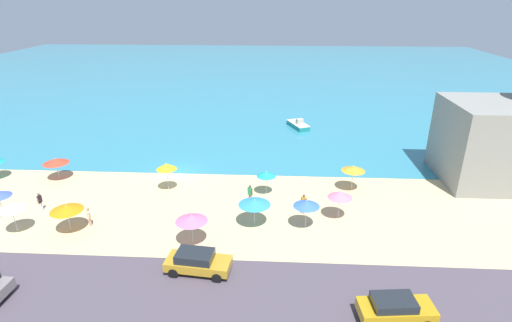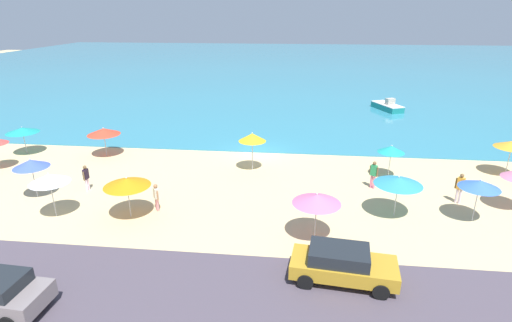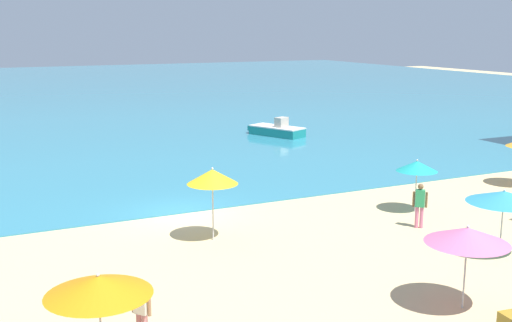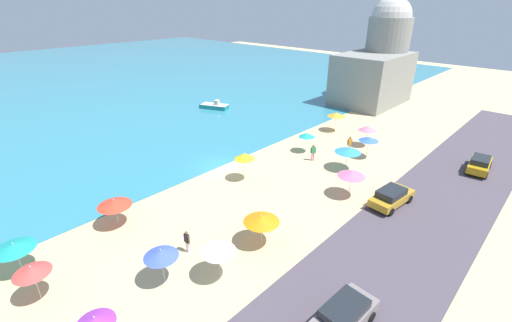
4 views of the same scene
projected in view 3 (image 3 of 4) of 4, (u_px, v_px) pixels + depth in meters
The scene contains 10 objects.
ground_plane at pixel (179, 214), 26.72m from camera, with size 160.00×160.00×0.00m, color #D3B984.
sea at pixel (25, 94), 75.19m from camera, with size 150.00×110.00×0.05m, color teal.
beach_umbrella_3 at pixel (417, 166), 26.69m from camera, with size 1.72×1.72×2.26m.
beach_umbrella_5 at pixel (212, 177), 23.00m from camera, with size 1.85×1.85×2.72m.
beach_umbrella_7 at pixel (504, 197), 21.65m from camera, with size 2.50×2.50×2.29m.
beach_umbrella_8 at pixel (98, 285), 14.22m from camera, with size 2.42×2.42×2.30m.
beach_umbrella_10 at pixel (467, 235), 17.33m from camera, with size 2.30×2.30×2.40m.
bather_0 at pixel (420, 203), 24.71m from camera, with size 0.46×0.40×1.76m.
bather_3 at pixel (141, 308), 15.70m from camera, with size 0.39×0.47×1.58m.
skiff_nearshore at pixel (277, 130), 45.93m from camera, with size 3.11×4.55×1.35m.
Camera 3 is at (-8.32, -24.53, 7.60)m, focal length 45.00 mm.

